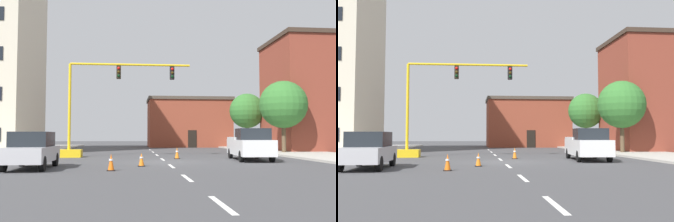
% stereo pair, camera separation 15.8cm
% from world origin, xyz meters
% --- Properties ---
extents(ground_plane, '(160.00, 160.00, 0.00)m').
position_xyz_m(ground_plane, '(0.00, 0.00, 0.00)').
color(ground_plane, '#424244').
extents(sidewalk_left, '(6.00, 56.00, 0.14)m').
position_xyz_m(sidewalk_left, '(-12.01, 8.00, 0.07)').
color(sidewalk_left, '#B2ADA3').
rests_on(sidewalk_left, ground_plane).
extents(sidewalk_right, '(6.00, 56.00, 0.14)m').
position_xyz_m(sidewalk_right, '(12.01, 8.00, 0.07)').
color(sidewalk_right, '#B2ADA3').
rests_on(sidewalk_right, ground_plane).
extents(lane_stripe_seg_0, '(0.16, 2.40, 0.01)m').
position_xyz_m(lane_stripe_seg_0, '(0.00, -14.00, 0.00)').
color(lane_stripe_seg_0, silver).
rests_on(lane_stripe_seg_0, ground_plane).
extents(lane_stripe_seg_1, '(0.16, 2.40, 0.01)m').
position_xyz_m(lane_stripe_seg_1, '(0.00, -8.50, 0.00)').
color(lane_stripe_seg_1, silver).
rests_on(lane_stripe_seg_1, ground_plane).
extents(lane_stripe_seg_2, '(0.16, 2.40, 0.01)m').
position_xyz_m(lane_stripe_seg_2, '(0.00, -3.00, 0.00)').
color(lane_stripe_seg_2, silver).
rests_on(lane_stripe_seg_2, ground_plane).
extents(lane_stripe_seg_3, '(0.16, 2.40, 0.01)m').
position_xyz_m(lane_stripe_seg_3, '(0.00, 2.50, 0.00)').
color(lane_stripe_seg_3, silver).
rests_on(lane_stripe_seg_3, ground_plane).
extents(lane_stripe_seg_4, '(0.16, 2.40, 0.01)m').
position_xyz_m(lane_stripe_seg_4, '(0.00, 8.00, 0.00)').
color(lane_stripe_seg_4, silver).
rests_on(lane_stripe_seg_4, ground_plane).
extents(lane_stripe_seg_5, '(0.16, 2.40, 0.01)m').
position_xyz_m(lane_stripe_seg_5, '(0.00, 13.50, 0.00)').
color(lane_stripe_seg_5, silver).
rests_on(lane_stripe_seg_5, ground_plane).
extents(lane_stripe_seg_6, '(0.16, 2.40, 0.01)m').
position_xyz_m(lane_stripe_seg_6, '(0.00, 19.00, 0.00)').
color(lane_stripe_seg_6, silver).
rests_on(lane_stripe_seg_6, ground_plane).
extents(building_brick_center, '(11.01, 7.51, 6.52)m').
position_xyz_m(building_brick_center, '(5.66, 29.31, 3.27)').
color(building_brick_center, brown).
rests_on(building_brick_center, ground_plane).
extents(building_row_right, '(10.89, 8.44, 11.07)m').
position_xyz_m(building_row_right, '(17.10, 13.78, 5.55)').
color(building_row_right, brown).
rests_on(building_row_right, ground_plane).
extents(traffic_signal_gantry, '(9.63, 1.20, 6.83)m').
position_xyz_m(traffic_signal_gantry, '(-5.21, 5.58, 2.28)').
color(traffic_signal_gantry, yellow).
rests_on(traffic_signal_gantry, ground_plane).
extents(tree_right_far, '(3.78, 3.78, 6.12)m').
position_xyz_m(tree_right_far, '(10.55, 18.43, 4.21)').
color(tree_right_far, '#4C3823').
rests_on(tree_right_far, ground_plane).
extents(tree_right_mid, '(4.05, 4.05, 6.22)m').
position_xyz_m(tree_right_mid, '(10.90, 9.16, 4.18)').
color(tree_right_mid, brown).
rests_on(tree_right_mid, ground_plane).
extents(pickup_truck_white, '(2.44, 5.55, 1.99)m').
position_xyz_m(pickup_truck_white, '(5.42, 1.15, 0.97)').
color(pickup_truck_white, white).
rests_on(pickup_truck_white, ground_plane).
extents(sedan_silver_near_left, '(1.91, 4.52, 1.74)m').
position_xyz_m(sedan_silver_near_left, '(-6.72, -3.88, 0.89)').
color(sedan_silver_near_left, '#B7B7BC').
rests_on(sedan_silver_near_left, ground_plane).
extents(traffic_cone_roadside_a, '(0.36, 0.36, 0.76)m').
position_xyz_m(traffic_cone_roadside_a, '(-2.94, -5.33, 0.37)').
color(traffic_cone_roadside_a, black).
rests_on(traffic_cone_roadside_a, ground_plane).
extents(traffic_cone_roadside_b, '(0.36, 0.36, 0.78)m').
position_xyz_m(traffic_cone_roadside_b, '(1.01, 3.05, 0.38)').
color(traffic_cone_roadside_b, black).
rests_on(traffic_cone_roadside_b, ground_plane).
extents(traffic_cone_roadside_c, '(0.36, 0.36, 0.70)m').
position_xyz_m(traffic_cone_roadside_c, '(-1.53, -3.00, 0.34)').
color(traffic_cone_roadside_c, black).
rests_on(traffic_cone_roadside_c, ground_plane).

